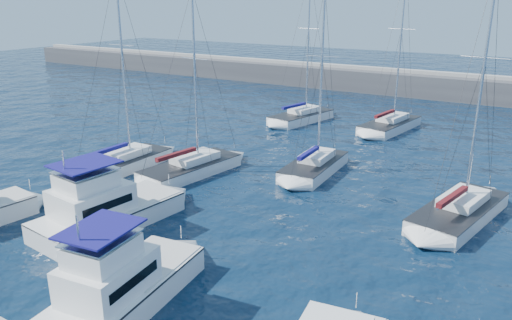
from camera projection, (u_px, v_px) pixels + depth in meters
The scene contains 10 objects.
ground at pixel (209, 250), 27.02m from camera, with size 220.00×220.00×0.00m, color black.
breakwater at pixel (434, 89), 68.81m from camera, with size 160.00×6.00×4.45m.
motor_yacht_port_inner at pixel (103, 210), 29.29m from camera, with size 4.63×9.17×4.69m.
motor_yacht_stbd_inner at pixel (120, 286), 21.55m from camera, with size 4.17×8.54×4.69m.
sailboat_mid_a at pixel (124, 162), 39.70m from camera, with size 3.13×8.22×15.42m.
sailboat_mid_b at pixel (191, 168), 38.47m from camera, with size 4.26×8.69×14.02m.
sailboat_mid_c at pixel (314, 166), 38.84m from camera, with size 3.29×7.64×14.21m.
sailboat_mid_d at pixel (459, 212), 30.59m from camera, with size 4.77×9.06×15.69m.
sailboat_back_a at pixel (302, 117), 54.99m from camera, with size 4.75×8.54×15.94m.
sailboat_back_b at pixel (390, 125), 51.42m from camera, with size 4.41×8.89×16.21m.
Camera 1 is at (14.86, -19.25, 13.01)m, focal length 35.00 mm.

